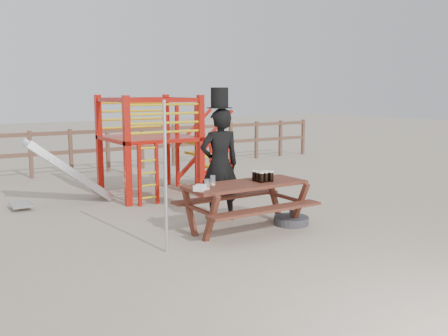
# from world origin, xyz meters

# --- Properties ---
(ground) EXTENTS (60.00, 60.00, 0.00)m
(ground) POSITION_xyz_m (0.00, 0.00, 0.00)
(ground) COLOR tan
(ground) RESTS_ON ground
(back_fence) EXTENTS (15.09, 0.09, 1.20)m
(back_fence) POSITION_xyz_m (0.00, 7.00, 0.74)
(back_fence) COLOR brown
(back_fence) RESTS_ON ground
(playground_fort) EXTENTS (4.71, 1.84, 2.10)m
(playground_fort) POSITION_xyz_m (0.12, 3.58, 1.07)
(playground_fort) COLOR #AC140B
(playground_fort) RESTS_ON ground
(picnic_table) EXTENTS (1.96, 1.36, 0.76)m
(picnic_table) POSITION_xyz_m (0.32, 0.23, 0.48)
(picnic_table) COLOR brown
(picnic_table) RESTS_ON ground
(man_with_hat) EXTENTS (0.75, 0.56, 2.24)m
(man_with_hat) POSITION_xyz_m (0.32, 0.99, 1.00)
(man_with_hat) COLOR black
(man_with_hat) RESTS_ON ground
(metal_pole) EXTENTS (0.05, 0.05, 2.06)m
(metal_pole) POSITION_xyz_m (-1.21, -0.10, 1.03)
(metal_pole) COLOR #B2B2B7
(metal_pole) RESTS_ON ground
(parasol_base) EXTENTS (0.58, 0.58, 0.24)m
(parasol_base) POSITION_xyz_m (1.15, 0.09, 0.07)
(parasol_base) COLOR #333338
(parasol_base) RESTS_ON ground
(paper_bag) EXTENTS (0.23, 0.22, 0.08)m
(paper_bag) POSITION_xyz_m (-0.58, 0.10, 0.80)
(paper_bag) COLOR white
(paper_bag) RESTS_ON picnic_table
(stout_pints) EXTENTS (0.27, 0.27, 0.17)m
(stout_pints) POSITION_xyz_m (0.63, 0.18, 0.84)
(stout_pints) COLOR black
(stout_pints) RESTS_ON picnic_table
(empty_glasses) EXTENTS (0.32, 0.31, 0.15)m
(empty_glasses) POSITION_xyz_m (-0.32, 0.24, 0.82)
(empty_glasses) COLOR silver
(empty_glasses) RESTS_ON picnic_table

